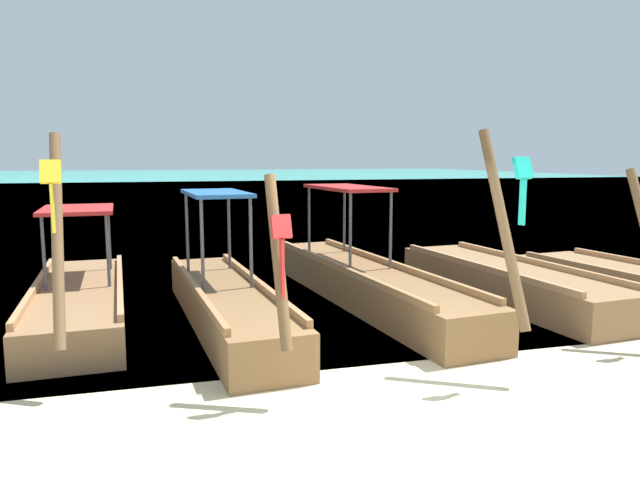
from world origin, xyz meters
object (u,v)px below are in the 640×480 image
Objects in this scene: longtail_boat_yellow_ribbon at (80,300)px; longtail_boat_red_ribbon at (227,302)px; longtail_boat_turquoise_ribbon at (366,282)px; longtail_boat_pink_ribbon at (508,282)px.

longtail_boat_yellow_ribbon is 2.33m from longtail_boat_red_ribbon.
longtail_boat_turquoise_ribbon is 2.56m from longtail_boat_pink_ribbon.
longtail_boat_turquoise_ribbon is at bearing 16.79° from longtail_boat_red_ribbon.
longtail_boat_yellow_ribbon is at bearing 175.61° from longtail_boat_pink_ribbon.
longtail_boat_yellow_ribbon reaches higher than longtail_boat_pink_ribbon.
longtail_boat_yellow_ribbon is 0.98× the size of longtail_boat_red_ribbon.
longtail_boat_pink_ribbon reaches higher than longtail_boat_red_ribbon.
longtail_boat_pink_ribbon is (5.02, 0.31, -0.05)m from longtail_boat_red_ribbon.
longtail_boat_turquoise_ribbon is 1.27× the size of longtail_boat_pink_ribbon.
longtail_boat_yellow_ribbon is 0.78× the size of longtail_boat_turquoise_ribbon.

